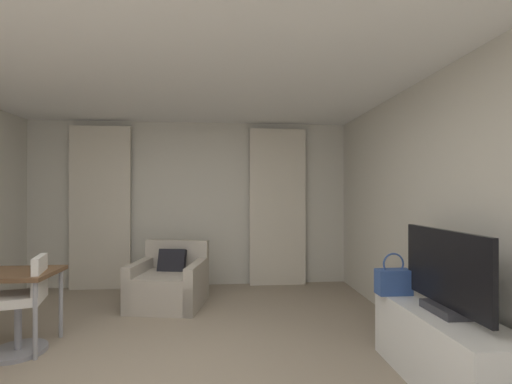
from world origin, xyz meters
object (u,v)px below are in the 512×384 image
(armchair, at_px, (170,284))
(tv_flatscreen, at_px, (445,274))
(desk_chair, at_px, (23,310))
(handbag_primary, at_px, (393,281))
(tv_console, at_px, (444,350))

(armchair, bearing_deg, tv_flatscreen, -42.35)
(desk_chair, bearing_deg, tv_flatscreen, -14.49)
(armchair, xyz_separation_m, handbag_primary, (2.22, -1.66, 0.41))
(tv_flatscreen, bearing_deg, handbag_primary, 106.35)
(armchair, xyz_separation_m, tv_console, (2.37, -2.14, 0.00))
(armchair, relative_size, tv_console, 0.78)
(armchair, height_order, desk_chair, desk_chair)
(tv_console, bearing_deg, armchair, 137.88)
(armchair, xyz_separation_m, tv_flatscreen, (2.37, -2.16, 0.58))
(armchair, bearing_deg, tv_console, -42.12)
(desk_chair, height_order, handbag_primary, handbag_primary)
(desk_chair, distance_m, handbag_primary, 3.38)
(desk_chair, distance_m, tv_flatscreen, 3.64)
(handbag_primary, bearing_deg, desk_chair, 173.21)
(desk_chair, relative_size, tv_flatscreen, 0.90)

